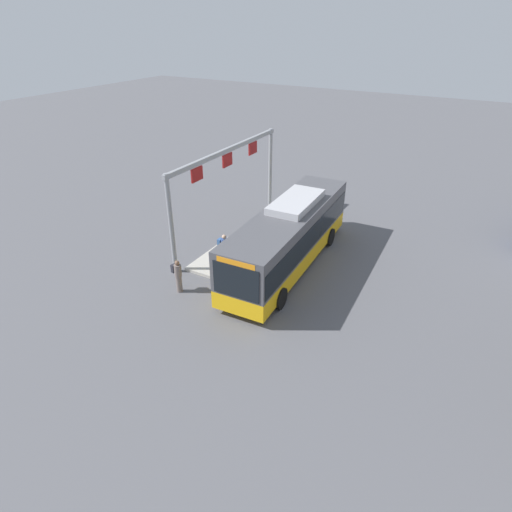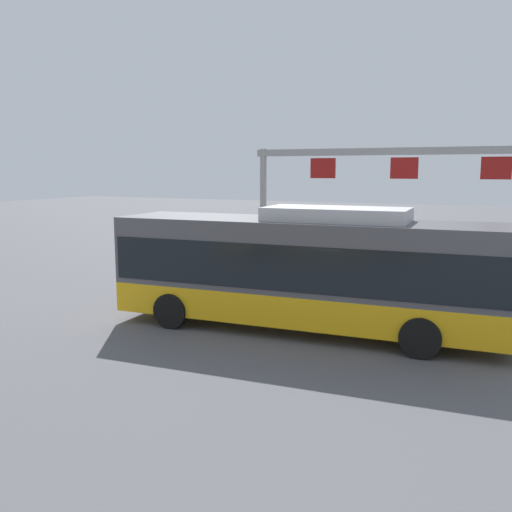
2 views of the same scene
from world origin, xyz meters
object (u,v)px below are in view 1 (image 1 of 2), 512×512
(person_boarding, at_px, (178,275))
(trash_bin, at_px, (285,205))
(person_waiting_near, at_px, (224,248))
(bus_main, at_px, (289,234))

(person_boarding, distance_m, trash_bin, 10.72)
(person_boarding, bearing_deg, person_waiting_near, 90.73)
(bus_main, relative_size, trash_bin, 12.17)
(bus_main, xyz_separation_m, person_waiting_near, (1.73, -2.82, -0.76))
(bus_main, bearing_deg, trash_bin, -154.94)
(person_boarding, relative_size, trash_bin, 1.86)
(trash_bin, bearing_deg, person_boarding, -1.55)
(bus_main, xyz_separation_m, person_boarding, (4.76, -3.40, -0.92))
(person_boarding, bearing_deg, bus_main, 66.05)
(person_boarding, xyz_separation_m, trash_bin, (-10.71, 0.29, -0.28))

